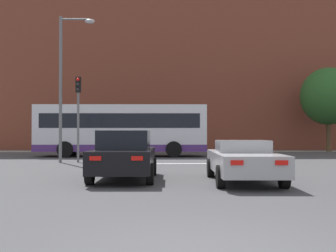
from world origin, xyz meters
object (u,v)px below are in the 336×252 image
Objects in this scene: bus_crossing_lead at (122,129)px; traffic_light_near_left at (78,105)px; traffic_light_far_left at (104,121)px; street_lamp_junction at (66,74)px; pedestrian_waiting at (179,139)px; pedestrian_walking_east at (186,138)px; pedestrian_walking_west at (145,140)px; car_roadster_right at (243,160)px; car_saloon_left at (125,155)px.

bus_crossing_lead is 2.44× the size of traffic_light_near_left.
traffic_light_far_left is 0.48× the size of street_lamp_junction.
pedestrian_waiting is 1.12m from pedestrian_walking_east.
pedestrian_walking_east is 1.15× the size of pedestrian_walking_west.
traffic_light_far_left reaches higher than pedestrian_waiting.
bus_crossing_lead is (-5.15, 14.04, 1.09)m from car_roadster_right.
traffic_light_near_left reaches higher than bus_crossing_lead.
car_roadster_right is at bearing 93.72° from pedestrian_waiting.
street_lamp_junction is at bearing 64.04° from pedestrian_waiting.
car_roadster_right is 1.32× the size of traffic_light_far_left.
traffic_light_near_left is 1.21× the size of traffic_light_far_left.
traffic_light_far_left reaches higher than pedestrian_walking_east.
pedestrian_walking_west is at bearing 74.75° from street_lamp_junction.
car_saloon_left is 2.72× the size of pedestrian_walking_west.
bus_crossing_lead is at bearing 72.40° from traffic_light_near_left.
street_lamp_junction is 13.79m from pedestrian_walking_west.
car_roadster_right is 1.09× the size of traffic_light_near_left.
street_lamp_junction is at bearing -90.89° from traffic_light_far_left.
car_roadster_right is 21.15m from pedestrian_waiting.
car_saloon_left is 20.84m from traffic_light_far_left.
pedestrian_waiting is at bearing -0.10° from traffic_light_far_left.
car_roadster_right is 0.64× the size of street_lamp_junction.
traffic_light_near_left is 1.69m from street_lamp_junction.
pedestrian_walking_west is (2.91, 12.72, -2.01)m from traffic_light_near_left.
street_lamp_junction is at bearing 132.08° from car_roadster_right.
pedestrian_walking_west is (-3.39, -0.60, -0.16)m from pedestrian_walking_east.
bus_crossing_lead is at bearing 111.21° from car_roadster_right.
traffic_light_near_left is 2.74× the size of pedestrian_walking_west.
traffic_light_near_left is at bearing 11.96° from street_lamp_junction.
traffic_light_far_left is at bearing 18.34° from pedestrian_walking_west.
street_lamp_junction is 4.36× the size of pedestrian_waiting.
pedestrian_waiting is (2.49, 20.46, 0.21)m from car_saloon_left.
pedestrian_walking_west is at bearing -5.73° from pedestrian_waiting.
pedestrian_walking_west is at bearing 4.86° from traffic_light_far_left.
bus_crossing_lead is 7.42m from traffic_light_far_left.
car_saloon_left is at bearing -80.21° from traffic_light_far_left.
pedestrian_walking_west reaches higher than car_roadster_right.
bus_crossing_lead reaches higher than pedestrian_walking_east.
car_roadster_right is 22.40m from traffic_light_far_left.
traffic_light_far_left is (-0.40, 12.44, -0.47)m from traffic_light_near_left.
pedestrian_walking_east is at bearing 82.21° from car_saloon_left.
traffic_light_near_left is at bearing 129.32° from car_roadster_right.
pedestrian_walking_west reaches higher than car_saloon_left.
car_saloon_left reaches higher than car_roadster_right.
car_saloon_left is 3.78m from car_roadster_right.
pedestrian_walking_east is (0.67, 0.89, 0.09)m from pedestrian_waiting.
car_roadster_right is 0.45× the size of bus_crossing_lead.
bus_crossing_lead is 5.74m from traffic_light_near_left.
traffic_light_far_left is 3.66m from pedestrian_walking_west.
car_roadster_right is at bearing 113.93° from pedestrian_walking_west.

